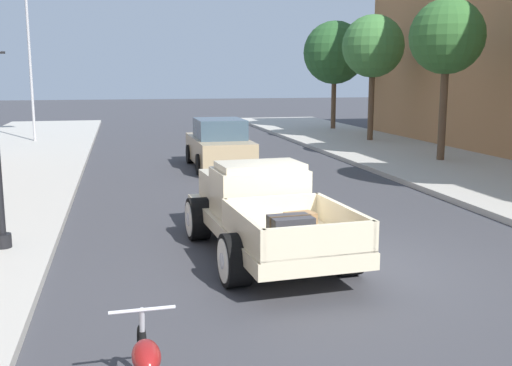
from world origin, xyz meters
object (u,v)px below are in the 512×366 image
at_px(hotrod_truck_cream, 261,210).
at_px(street_tree_farthest, 335,53).
at_px(car_background_tan, 219,145).
at_px(street_tree_third, 373,47).
at_px(street_tree_second, 447,37).
at_px(flagpole, 32,12).

xyz_separation_m(hotrod_truck_cream, street_tree_farthest, (9.19, 21.67, 3.50)).
bearing_deg(hotrod_truck_cream, car_background_tan, 85.01).
height_order(street_tree_third, street_tree_farthest, street_tree_farthest).
bearing_deg(street_tree_second, street_tree_third, 88.17).
height_order(car_background_tan, street_tree_third, street_tree_third).
xyz_separation_m(car_background_tan, street_tree_farthest, (8.33, 11.93, 3.49)).
bearing_deg(flagpole, street_tree_third, -11.47).
distance_m(car_background_tan, flagpole, 12.19).
bearing_deg(street_tree_second, street_tree_farthest, 87.19).
xyz_separation_m(street_tree_second, street_tree_farthest, (0.62, 12.71, -0.07)).
distance_m(street_tree_second, street_tree_third, 6.65).
xyz_separation_m(car_background_tan, street_tree_third, (7.92, 5.87, 3.54)).
relative_size(car_background_tan, street_tree_farthest, 0.74).
distance_m(car_background_tan, street_tree_third, 10.48).
distance_m(car_background_tan, street_tree_farthest, 14.97).
bearing_deg(street_tree_third, flagpole, 168.53).
bearing_deg(car_background_tan, flagpole, 127.31).
relative_size(hotrod_truck_cream, street_tree_second, 0.92).
bearing_deg(hotrod_truck_cream, flagpole, 107.58).
xyz_separation_m(street_tree_third, street_tree_farthest, (0.41, 6.07, -0.06)).
distance_m(car_background_tan, street_tree_second, 8.53).
bearing_deg(hotrod_truck_cream, street_tree_second, 46.30).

